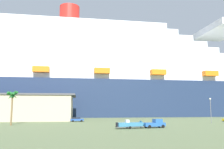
% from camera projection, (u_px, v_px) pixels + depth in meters
% --- Properties ---
extents(ground_plane, '(600.00, 600.00, 0.00)m').
position_uv_depth(ground_plane, '(112.00, 120.00, 103.72)').
color(ground_plane, '#66754C').
extents(cruise_ship, '(257.90, 40.86, 68.44)m').
position_uv_depth(cruise_ship, '(116.00, 80.00, 143.25)').
color(cruise_ship, '#1E2D4C').
rests_on(cruise_ship, ground_plane).
extents(pickup_truck, '(5.82, 2.88, 2.20)m').
position_uv_depth(pickup_truck, '(155.00, 124.00, 61.19)').
color(pickup_truck, '#2659A5').
rests_on(pickup_truck, ground_plane).
extents(small_boat_on_trailer, '(8.69, 2.82, 2.15)m').
position_uv_depth(small_boat_on_trailer, '(132.00, 125.00, 59.15)').
color(small_boat_on_trailer, '#595960').
rests_on(small_boat_on_trailer, ground_plane).
extents(palm_tree, '(3.47, 3.57, 9.89)m').
position_uv_depth(palm_tree, '(12.00, 97.00, 70.44)').
color(palm_tree, brown).
rests_on(palm_tree, ground_plane).
extents(street_lamp, '(0.56, 0.56, 8.17)m').
position_uv_depth(street_lamp, '(211.00, 107.00, 79.41)').
color(street_lamp, slate).
rests_on(street_lamp, ground_plane).
extents(parked_car_blue_suv, '(4.85, 2.38, 1.58)m').
position_uv_depth(parked_car_blue_suv, '(77.00, 119.00, 88.29)').
color(parked_car_blue_suv, '#264C99').
rests_on(parked_car_blue_suv, ground_plane).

